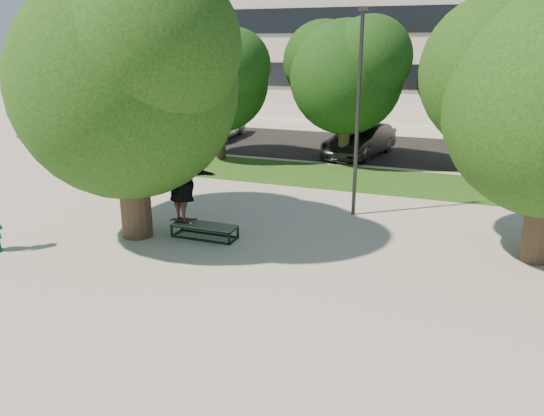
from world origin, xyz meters
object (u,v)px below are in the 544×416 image
at_px(car_grey, 350,142).
at_px(car_silver_b, 512,145).
at_px(tree_left, 124,72).
at_px(car_silver_a, 219,123).
at_px(grind_box, 205,231).
at_px(car_dark, 363,140).
at_px(lamppost, 358,113).

relative_size(car_grey, car_silver_b, 1.01).
xyz_separation_m(tree_left, car_silver_a, (-4.71, 14.85, -3.61)).
xyz_separation_m(grind_box, car_grey, (1.30, 12.25, 0.45)).
xyz_separation_m(car_dark, car_silver_b, (6.48, 1.78, -0.09)).
height_order(tree_left, car_silver_a, tree_left).
relative_size(lamppost, car_grey, 1.33).
relative_size(tree_left, lamppost, 1.16).
distance_m(car_grey, car_silver_b, 7.32).
distance_m(lamppost, car_silver_a, 15.01).
height_order(car_silver_a, car_grey, car_silver_a).
bearing_deg(car_silver_b, tree_left, -136.83).
bearing_deg(car_grey, lamppost, -77.41).
distance_m(grind_box, car_grey, 12.33).
xyz_separation_m(grind_box, car_silver_b, (8.36, 14.15, 0.47)).
bearing_deg(car_silver_b, lamppost, -126.67).
bearing_deg(car_dark, tree_left, -95.22).
relative_size(car_silver_a, car_dark, 1.05).
height_order(grind_box, car_grey, car_grey).
bearing_deg(car_silver_b, grind_box, -132.23).
distance_m(car_dark, car_silver_b, 6.72).
distance_m(tree_left, car_silver_a, 15.99).
height_order(lamppost, car_silver_b, lamppost).
height_order(tree_left, lamppost, tree_left).
bearing_deg(grind_box, car_silver_b, 59.41).
height_order(grind_box, car_silver_a, car_silver_a).
bearing_deg(car_silver_a, lamppost, -53.50).
distance_m(lamppost, car_dark, 9.32).
xyz_separation_m(tree_left, car_dark, (3.79, 12.79, -3.67)).
height_order(car_dark, car_silver_b, car_dark).
xyz_separation_m(grind_box, car_silver_a, (-6.62, 14.44, 0.63)).
xyz_separation_m(lamppost, grind_box, (-3.38, -3.49, -2.96)).
xyz_separation_m(tree_left, car_grey, (3.20, 12.67, -3.78)).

